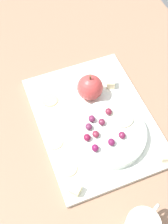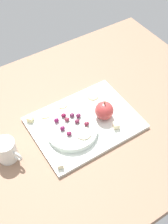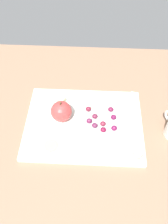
{
  "view_description": "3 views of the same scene",
  "coord_description": "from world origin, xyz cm",
  "px_view_note": "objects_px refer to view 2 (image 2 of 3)",
  "views": [
    {
      "loc": [
        38.14,
        -14.98,
        73.68
      ],
      "look_at": [
        -0.52,
        0.07,
        10.14
      ],
      "focal_mm": 48.78,
      "sensor_mm": 36.0,
      "label": 1
    },
    {
      "loc": [
        36.66,
        60.93,
        91.63
      ],
      "look_at": [
        -1.09,
        1.9,
        9.53
      ],
      "focal_mm": 47.41,
      "sensor_mm": 36.0,
      "label": 2
    },
    {
      "loc": [
        1.6,
        -41.59,
        70.33
      ],
      "look_at": [
        -0.74,
        5.25,
        8.28
      ],
      "focal_mm": 37.85,
      "sensor_mm": 36.0,
      "label": 3
    }
  ],
  "objects_px": {
    "platter": "(85,123)",
    "grape_5": "(78,116)",
    "cracker_1": "(45,114)",
    "cheese_cube_2": "(116,126)",
    "cracker_0": "(93,96)",
    "grape_2": "(67,119)",
    "grape_6": "(87,124)",
    "cup": "(7,150)",
    "cheese_cube_1": "(60,165)",
    "cheese_cube_0": "(30,119)",
    "grape_1": "(62,128)",
    "grape_4": "(69,134)",
    "apple_slice_0": "(84,134)",
    "grape_7": "(64,115)",
    "grape_3": "(56,120)",
    "cracker_2": "(62,104)",
    "serving_dish": "(72,130)",
    "apple_whole": "(104,110)",
    "grape_0": "(71,114)",
    "grape_8": "(77,121)"
  },
  "relations": [
    {
      "from": "cheese_cube_1",
      "to": "cheese_cube_0",
      "type": "bearing_deg",
      "value": -90.66
    },
    {
      "from": "grape_8",
      "to": "grape_3",
      "type": "bearing_deg",
      "value": -35.19
    },
    {
      "from": "grape_0",
      "to": "apple_slice_0",
      "type": "bearing_deg",
      "value": 85.89
    },
    {
      "from": "grape_2",
      "to": "grape_8",
      "type": "bearing_deg",
      "value": 133.96
    },
    {
      "from": "cracker_1",
      "to": "grape_5",
      "type": "distance_m",
      "value": 0.14
    },
    {
      "from": "grape_6",
      "to": "cup",
      "type": "bearing_deg",
      "value": -10.39
    },
    {
      "from": "platter",
      "to": "grape_5",
      "type": "relative_size",
      "value": 20.41
    },
    {
      "from": "cracker_2",
      "to": "grape_2",
      "type": "xyz_separation_m",
      "value": [
        0.03,
        0.1,
        0.03
      ]
    },
    {
      "from": "grape_4",
      "to": "apple_slice_0",
      "type": "relative_size",
      "value": 0.36
    },
    {
      "from": "platter",
      "to": "grape_2",
      "type": "xyz_separation_m",
      "value": [
        0.06,
        -0.02,
        0.04
      ]
    },
    {
      "from": "platter",
      "to": "serving_dish",
      "type": "xyz_separation_m",
      "value": [
        0.06,
        0.01,
        0.02
      ]
    },
    {
      "from": "cheese_cube_2",
      "to": "grape_2",
      "type": "bearing_deg",
      "value": -36.29
    },
    {
      "from": "grape_2",
      "to": "apple_slice_0",
      "type": "xyz_separation_m",
      "value": [
        -0.02,
        0.08,
        -0.0
      ]
    },
    {
      "from": "cheese_cube_2",
      "to": "cracker_0",
      "type": "distance_m",
      "value": 0.18
    },
    {
      "from": "grape_2",
      "to": "grape_3",
      "type": "height_order",
      "value": "grape_3"
    },
    {
      "from": "grape_1",
      "to": "grape_4",
      "type": "relative_size",
      "value": 1.0
    },
    {
      "from": "grape_6",
      "to": "grape_7",
      "type": "height_order",
      "value": "grape_6"
    },
    {
      "from": "grape_6",
      "to": "cup",
      "type": "xyz_separation_m",
      "value": [
        0.29,
        -0.05,
        -0.0
      ]
    },
    {
      "from": "cheese_cube_0",
      "to": "grape_2",
      "type": "height_order",
      "value": "grape_2"
    },
    {
      "from": "grape_7",
      "to": "grape_4",
      "type": "bearing_deg",
      "value": 73.1
    },
    {
      "from": "cheese_cube_0",
      "to": "cracker_0",
      "type": "bearing_deg",
      "value": 175.02
    },
    {
      "from": "cheese_cube_2",
      "to": "grape_4",
      "type": "xyz_separation_m",
      "value": [
        0.17,
        -0.05,
        0.02
      ]
    },
    {
      "from": "grape_3",
      "to": "grape_7",
      "type": "relative_size",
      "value": 1.0
    },
    {
      "from": "cracker_0",
      "to": "grape_4",
      "type": "bearing_deg",
      "value": 34.7
    },
    {
      "from": "cheese_cube_1",
      "to": "grape_5",
      "type": "bearing_deg",
      "value": -139.42
    },
    {
      "from": "grape_7",
      "to": "cheese_cube_2",
      "type": "bearing_deg",
      "value": 138.41
    },
    {
      "from": "grape_5",
      "to": "apple_slice_0",
      "type": "distance_m",
      "value": 0.08
    },
    {
      "from": "grape_1",
      "to": "apple_slice_0",
      "type": "relative_size",
      "value": 0.36
    },
    {
      "from": "grape_0",
      "to": "grape_8",
      "type": "distance_m",
      "value": 0.04
    },
    {
      "from": "cracker_1",
      "to": "grape_7",
      "type": "xyz_separation_m",
      "value": [
        -0.05,
        0.07,
        0.03
      ]
    },
    {
      "from": "grape_4",
      "to": "grape_5",
      "type": "relative_size",
      "value": 1.0
    },
    {
      "from": "cracker_1",
      "to": "cracker_2",
      "type": "xyz_separation_m",
      "value": [
        -0.08,
        -0.01,
        0.0
      ]
    },
    {
      "from": "apple_whole",
      "to": "cracker_1",
      "type": "height_order",
      "value": "apple_whole"
    },
    {
      "from": "grape_3",
      "to": "grape_7",
      "type": "bearing_deg",
      "value": -167.81
    },
    {
      "from": "cracker_0",
      "to": "grape_1",
      "type": "relative_size",
      "value": 2.31
    },
    {
      "from": "cheese_cube_0",
      "to": "cracker_0",
      "type": "relative_size",
      "value": 0.51
    },
    {
      "from": "serving_dish",
      "to": "apple_whole",
      "type": "distance_m",
      "value": 0.14
    },
    {
      "from": "cheese_cube_0",
      "to": "cracker_0",
      "type": "xyz_separation_m",
      "value": [
        -0.27,
        0.02,
        -0.01
      ]
    },
    {
      "from": "grape_0",
      "to": "apple_whole",
      "type": "bearing_deg",
      "value": 154.7
    },
    {
      "from": "grape_1",
      "to": "grape_6",
      "type": "bearing_deg",
      "value": 160.53
    },
    {
      "from": "cheese_cube_2",
      "to": "grape_5",
      "type": "bearing_deg",
      "value": -44.38
    },
    {
      "from": "cracker_0",
      "to": "apple_slice_0",
      "type": "bearing_deg",
      "value": 47.35
    },
    {
      "from": "platter",
      "to": "cracker_2",
      "type": "height_order",
      "value": "cracker_2"
    },
    {
      "from": "grape_2",
      "to": "grape_3",
      "type": "relative_size",
      "value": 1.0
    },
    {
      "from": "grape_1",
      "to": "grape_2",
      "type": "distance_m",
      "value": 0.04
    },
    {
      "from": "cheese_cube_0",
      "to": "grape_2",
      "type": "distance_m",
      "value": 0.14
    },
    {
      "from": "cheese_cube_2",
      "to": "grape_1",
      "type": "height_order",
      "value": "grape_1"
    },
    {
      "from": "grape_6",
      "to": "grape_4",
      "type": "bearing_deg",
      "value": 2.28
    },
    {
      "from": "grape_2",
      "to": "grape_8",
      "type": "distance_m",
      "value": 0.04
    },
    {
      "from": "cheese_cube_1",
      "to": "grape_3",
      "type": "bearing_deg",
      "value": -115.6
    }
  ]
}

